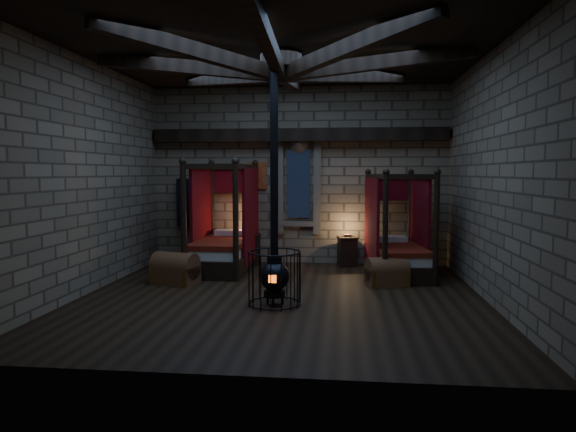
# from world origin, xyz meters

# --- Properties ---
(room) EXTENTS (7.02, 7.02, 4.29)m
(room) POSITION_xyz_m (-0.00, 0.09, 3.74)
(room) COLOR black
(room) RESTS_ON ground
(bed_left) EXTENTS (1.22, 2.27, 2.35)m
(bed_left) POSITION_xyz_m (-1.58, 2.38, 0.58)
(bed_left) COLOR black
(bed_left) RESTS_ON ground
(bed_right) EXTENTS (1.33, 2.17, 2.14)m
(bed_right) POSITION_xyz_m (2.21, 2.18, 0.53)
(bed_right) COLOR black
(bed_right) RESTS_ON ground
(trunk_left) EXTENTS (0.97, 0.75, 0.63)m
(trunk_left) POSITION_xyz_m (-2.21, 0.89, 0.28)
(trunk_left) COLOR brown
(trunk_left) RESTS_ON ground
(trunk_right) EXTENTS (0.87, 0.69, 0.56)m
(trunk_right) POSITION_xyz_m (1.91, 1.15, 0.25)
(trunk_right) COLOR brown
(trunk_right) RESTS_ON ground
(nightstand_left) EXTENTS (0.54, 0.53, 0.88)m
(nightstand_left) POSITION_xyz_m (-1.10, 3.12, 0.37)
(nightstand_left) COLOR black
(nightstand_left) RESTS_ON ground
(nightstand_right) EXTENTS (0.52, 0.50, 0.75)m
(nightstand_right) POSITION_xyz_m (1.17, 3.13, 0.35)
(nightstand_right) COLOR black
(nightstand_right) RESTS_ON ground
(stove) EXTENTS (0.88, 0.88, 4.05)m
(stove) POSITION_xyz_m (-0.05, -0.54, 0.57)
(stove) COLOR black
(stove) RESTS_ON ground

